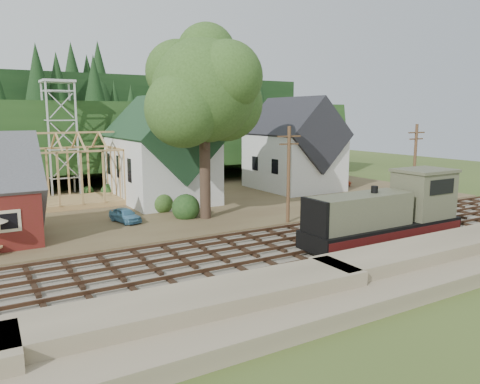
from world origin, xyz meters
TOP-DOWN VIEW (x-y plane):
  - ground at (0.00, 0.00)m, footprint 140.00×140.00m
  - embankment at (0.00, -8.50)m, footprint 64.00×5.00m
  - railroad_bed at (0.00, 0.00)m, footprint 64.00×11.00m
  - village_flat at (0.00, 18.00)m, footprint 64.00×26.00m
  - hillside at (0.00, 42.00)m, footprint 70.00×28.96m
  - ridge at (0.00, 58.00)m, footprint 80.00×20.00m
  - church at (2.00, 19.68)m, footprint 8.40×15.17m
  - farmhouse at (18.00, 19.00)m, footprint 8.40×10.80m
  - timber_frame at (-6.00, 22.00)m, footprint 8.20×6.20m
  - lattice_tower at (-6.00, 28.00)m, footprint 3.20×3.20m
  - big_tree at (2.17, 10.08)m, footprint 10.90×8.40m
  - telegraph_pole_near at (7.00, 5.20)m, footprint 2.20×0.28m
  - telegraph_pole_far at (22.00, 5.20)m, footprint 2.20×0.28m
  - locomotive at (9.40, -3.00)m, footprint 12.35×3.09m
  - car_blue at (-4.26, 11.99)m, footprint 2.08×3.63m
  - car_red at (23.31, 17.99)m, footprint 4.82×4.21m

SIDE VIEW (x-z plane):
  - ground at x=0.00m, z-range 0.00..0.00m
  - embankment at x=0.00m, z-range -0.80..0.80m
  - hillside at x=0.00m, z-range -6.37..6.37m
  - ridge at x=0.00m, z-range -6.00..6.00m
  - railroad_bed at x=0.00m, z-range 0.00..0.16m
  - village_flat at x=0.00m, z-range 0.00..0.30m
  - car_blue at x=-4.26m, z-range 0.30..1.46m
  - car_red at x=23.31m, z-range 0.30..1.54m
  - locomotive at x=9.40m, z-range -0.29..4.64m
  - timber_frame at x=-6.00m, z-range -0.23..6.76m
  - telegraph_pole_near at x=7.00m, z-range 0.25..8.25m
  - telegraph_pole_far at x=22.00m, z-range 0.25..8.25m
  - farmhouse at x=18.00m, z-range -0.43..10.17m
  - church at x=2.00m, z-range -1.32..11.68m
  - lattice_tower at x=-6.00m, z-range 3.97..16.10m
  - big_tree at x=2.17m, z-range 2.87..17.57m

